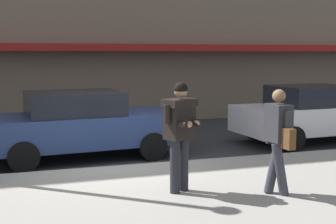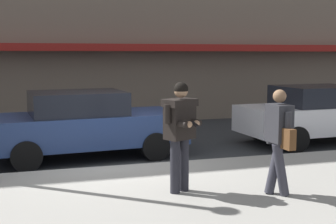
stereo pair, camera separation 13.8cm
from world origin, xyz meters
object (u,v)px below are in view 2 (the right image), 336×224
Objects in this scene: parked_sedan_mid at (84,124)px; parked_sedan_far at (321,114)px; pedestrian_with_bag at (279,136)px; man_texting_on_phone at (180,125)px.

parked_sedan_mid is 6.34m from parked_sedan_far.
pedestrian_with_bag reaches higher than parked_sedan_mid.
pedestrian_with_bag reaches higher than parked_sedan_far.
man_texting_on_phone reaches higher than pedestrian_with_bag.
man_texting_on_phone reaches higher than parked_sedan_mid.
man_texting_on_phone is at bearing -72.91° from parked_sedan_mid.
parked_sedan_mid is 2.56× the size of man_texting_on_phone.
parked_sedan_far is at bearing 35.26° from man_texting_on_phone.
pedestrian_with_bag is at bearing -58.98° from parked_sedan_mid.
parked_sedan_mid is at bearing -179.67° from parked_sedan_far.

